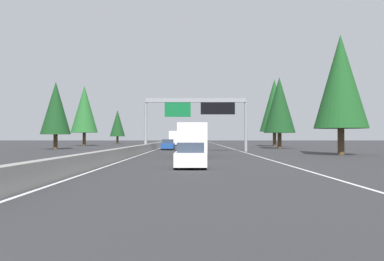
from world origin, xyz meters
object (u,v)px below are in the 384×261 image
box_truck_mid_center (192,139)px  sedan_near_right (179,141)px  sign_gantry_overhead (197,109)px  sedan_mid_left (193,141)px  conifer_right_far (274,105)px  conifer_left_far (117,123)px  pickup_mid_right (192,141)px  bus_far_center (176,137)px  conifer_right_mid (279,105)px  conifer_left_near (56,108)px  sedan_distant_b (191,156)px  sedan_far_right (168,145)px  conifer_right_near (341,82)px  minivan_distant_a (180,140)px  conifer_left_mid (84,109)px

box_truck_mid_center → sedan_near_right: size_ratio=1.93×
sign_gantry_overhead → sedan_mid_left: (59.86, 0.44, -4.54)m
conifer_right_far → conifer_left_far: size_ratio=1.46×
pickup_mid_right → bus_far_center: bearing=159.4°
sedan_near_right → conifer_right_mid: conifer_right_mid is taller
conifer_left_near → conifer_left_far: conifer_left_near is taller
sedan_distant_b → box_truck_mid_center: bearing=-0.4°
sedan_distant_b → sedan_far_right: same height
bus_far_center → conifer_left_near: size_ratio=1.15×
conifer_left_near → conifer_left_far: (47.55, -0.48, -0.62)m
conifer_right_near → conifer_left_far: bearing=27.2°
box_truck_mid_center → minivan_distant_a: size_ratio=1.70×
conifer_right_near → sedan_distant_b: bearing=138.8°
minivan_distant_a → sedan_near_right: bearing=-179.0°
sedan_distant_b → sedan_near_right: size_ratio=1.00×
pickup_mid_right → conifer_right_near: 63.46m
box_truck_mid_center → sedan_near_right: (70.55, 3.48, -0.93)m
conifer_right_near → sedan_far_right: bearing=44.8°
sedan_distant_b → box_truck_mid_center: (12.40, -0.09, 0.93)m
pickup_mid_right → bus_far_center: bus_far_center is taller
sedan_distant_b → sedan_near_right: bearing=2.3°
conifer_right_mid → sedan_mid_left: bearing=16.2°
box_truck_mid_center → conifer_left_near: 32.07m
box_truck_mid_center → conifer_right_near: (4.65, -14.85, 5.74)m
conifer_right_mid → minivan_distant_a: bearing=18.8°
sedan_mid_left → conifer_right_mid: (-46.21, -13.44, 6.11)m
sedan_distant_b → sedan_near_right: same height
conifer_left_near → sedan_mid_left: bearing=-22.4°
sedan_distant_b → bus_far_center: bus_far_center is taller
conifer_right_far → sedan_mid_left: bearing=28.3°
sedan_distant_b → sedan_mid_left: 86.32m
pickup_mid_right → bus_far_center: (-9.89, 3.71, 0.80)m
sign_gantry_overhead → sedan_far_right: bearing=24.3°
conifer_right_near → conifer_right_mid: bearing=3.2°
sedan_distant_b → conifer_right_mid: (40.12, -13.67, 6.11)m
bus_far_center → minivan_distant_a: (22.10, -0.13, -0.77)m
sign_gantry_overhead → bus_far_center: bearing=5.9°
sedan_distant_b → minivan_distant_a: (90.62, 3.53, 0.27)m
bus_far_center → conifer_right_mid: (-28.40, -17.32, 5.07)m
conifer_left_mid → pickup_mid_right: bearing=-51.4°
pickup_mid_right → conifer_left_mid: bearing=128.6°
sedan_far_right → conifer_right_near: bearing=-135.2°
pickup_mid_right → conifer_right_mid: (-38.29, -13.61, 5.88)m
sedan_distant_b → conifer_right_far: 59.40m
sedan_near_right → conifer_left_far: bearing=85.0°
conifer_right_near → conifer_left_mid: bearing=40.5°
conifer_left_mid → sedan_mid_left: bearing=-41.1°
pickup_mid_right → conifer_left_mid: conifer_left_mid is taller
conifer_right_mid → conifer_right_near: bearing=-176.8°
sedan_mid_left → bus_far_center: bearing=167.7°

